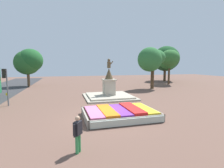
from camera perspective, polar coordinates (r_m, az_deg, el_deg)
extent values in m
plane|color=brown|center=(12.07, -2.55, -11.01)|extent=(89.74, 89.74, 0.00)
cube|color=#38281C|center=(12.16, 2.54, -9.79)|extent=(4.70, 3.34, 0.45)
cube|color=gray|center=(10.63, 5.46, -12.10)|extent=(4.87, 0.15, 0.49)
cube|color=gray|center=(13.71, 0.31, -7.83)|extent=(4.87, 0.15, 0.49)
cube|color=gray|center=(11.66, -8.86, -10.47)|extent=(0.14, 3.49, 0.49)
cube|color=gray|center=(13.07, 12.64, -8.70)|extent=(0.14, 3.49, 0.49)
cube|color=#D86699|center=(11.66, -5.93, -9.08)|extent=(0.93, 3.10, 0.12)
cube|color=orange|center=(11.83, -1.61, -8.70)|extent=(0.93, 3.10, 0.17)
cube|color=#72339E|center=(12.08, 2.55, -8.50)|extent=(0.93, 3.10, 0.12)
cube|color=red|center=(12.37, 6.52, -7.97)|extent=(0.93, 3.10, 0.21)
cube|color=yellow|center=(12.74, 10.28, -7.82)|extent=(0.93, 3.10, 0.12)
cube|color=#B2BCAD|center=(10.58, 5.56, -12.17)|extent=(4.63, 0.25, 0.40)
cube|color=#B0A591|center=(19.24, -0.99, -4.21)|extent=(5.28, 5.28, 0.15)
cube|color=#B4AA95|center=(19.21, -1.00, -3.77)|extent=(4.56, 4.56, 0.15)
cube|color=#B2A893|center=(19.08, -1.00, -1.17)|extent=(1.19, 1.19, 1.60)
cube|color=#B2A893|center=(18.99, -1.01, 1.41)|extent=(1.41, 1.41, 0.12)
cone|color=brown|center=(18.94, -1.01, 3.40)|extent=(0.90, 0.90, 1.21)
cylinder|color=brown|center=(18.91, -1.02, 6.29)|extent=(0.38, 0.38, 0.70)
sphere|color=brown|center=(18.92, -1.02, 7.82)|extent=(0.31, 0.31, 0.31)
cylinder|color=brown|center=(18.87, -0.30, 6.72)|extent=(0.49, 0.30, 0.57)
cylinder|color=slate|center=(17.65, -30.98, -0.99)|extent=(0.12, 0.12, 3.25)
cube|color=black|center=(17.59, -31.84, 2.94)|extent=(0.26, 0.30, 0.80)
cylinder|color=red|center=(17.61, -32.32, 3.79)|extent=(0.04, 0.14, 0.14)
cylinder|color=#543E08|center=(17.62, -32.27, 2.92)|extent=(0.04, 0.14, 0.14)
cylinder|color=#0D4211|center=(17.64, -32.22, 2.06)|extent=(0.04, 0.14, 0.14)
cube|color=gold|center=(17.74, -31.19, -2.85)|extent=(0.11, 0.17, 0.20)
cylinder|color=#338C4C|center=(7.59, -11.39, -18.83)|extent=(0.13, 0.13, 0.77)
cylinder|color=#338C4C|center=(7.73, -10.64, -18.33)|extent=(0.13, 0.13, 0.77)
cube|color=black|center=(7.41, -11.12, -13.93)|extent=(0.40, 0.44, 0.55)
cylinder|color=black|center=(7.23, -12.15, -14.71)|extent=(0.09, 0.09, 0.52)
cylinder|color=black|center=(7.61, -10.14, -13.58)|extent=(0.09, 0.09, 0.52)
sphere|color=tan|center=(7.28, -11.19, -10.95)|extent=(0.20, 0.20, 0.20)
cylinder|color=#4C3823|center=(26.88, 13.02, 1.80)|extent=(0.50, 0.50, 3.10)
ellipsoid|color=#2E6C35|center=(27.17, 13.82, 8.46)|extent=(3.11, 3.08, 2.37)
ellipsoid|color=#2D6C35|center=(25.93, 12.26, 7.84)|extent=(3.57, 3.16, 3.49)
cylinder|color=brown|center=(32.25, -25.60, 1.31)|extent=(0.43, 0.43, 2.24)
ellipsoid|color=#265C29|center=(32.00, -25.97, 6.31)|extent=(4.08, 3.87, 3.95)
ellipsoid|color=#205A28|center=(32.00, -25.13, 6.98)|extent=(4.00, 4.14, 3.81)
cylinder|color=#4C3823|center=(40.40, 16.82, 2.91)|extent=(0.54, 0.54, 2.74)
ellipsoid|color=#1B4C23|center=(41.36, 17.78, 8.26)|extent=(4.43, 3.87, 4.43)
ellipsoid|color=#1C4B20|center=(41.32, 17.05, 7.30)|extent=(5.39, 4.84, 4.68)
ellipsoid|color=#1C4E25|center=(39.66, 17.32, 8.04)|extent=(5.52, 5.55, 5.15)
cylinder|color=#4C3823|center=(33.91, 18.06, 2.60)|extent=(0.37, 0.37, 3.14)
ellipsoid|color=#316B31|center=(33.06, 18.39, 8.06)|extent=(3.27, 3.57, 2.94)
ellipsoid|color=#2D6E32|center=(34.34, 17.84, 7.39)|extent=(3.53, 3.26, 3.29)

